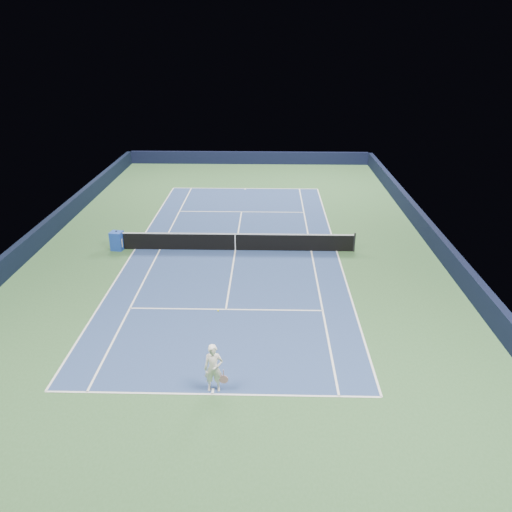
{
  "coord_description": "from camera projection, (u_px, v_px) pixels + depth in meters",
  "views": [
    {
      "loc": [
        1.75,
        -24.82,
        10.7
      ],
      "look_at": [
        1.2,
        -3.0,
        1.0
      ],
      "focal_mm": 35.0,
      "sensor_mm": 36.0,
      "label": 1
    }
  ],
  "objects": [
    {
      "name": "wall_left",
      "position": [
        37.0,
        239.0,
        27.09
      ],
      "size": [
        0.35,
        40.0,
        1.1
      ],
      "primitive_type": "cube",
      "color": "black",
      "rests_on": "ground"
    },
    {
      "name": "sideline_singles_right",
      "position": [
        311.0,
        251.0,
        26.97
      ],
      "size": [
        0.08,
        23.77,
        0.0
      ],
      "primitive_type": "cube",
      "color": "white",
      "rests_on": "ground"
    },
    {
      "name": "sponsor_cube",
      "position": [
        117.0,
        241.0,
        26.95
      ],
      "size": [
        0.71,
        0.66,
        1.02
      ],
      "color": "#1D41AF",
      "rests_on": "ground"
    },
    {
      "name": "wall_far",
      "position": [
        249.0,
        158.0,
        44.95
      ],
      "size": [
        22.0,
        0.35,
        1.1
      ],
      "primitive_type": "cube",
      "color": "black",
      "rests_on": "ground"
    },
    {
      "name": "wall_right",
      "position": [
        438.0,
        243.0,
        26.59
      ],
      "size": [
        0.35,
        40.0,
        1.1
      ],
      "primitive_type": "cube",
      "color": "black",
      "rests_on": "ground"
    },
    {
      "name": "tennis_player",
      "position": [
        214.0,
        368.0,
        16.08
      ],
      "size": [
        0.79,
        1.25,
        2.45
      ],
      "color": "white",
      "rests_on": "ground"
    },
    {
      "name": "center_mark_far",
      "position": [
        245.0,
        189.0,
        37.78
      ],
      "size": [
        0.08,
        0.3,
        0.0
      ],
      "primitive_type": "cube",
      "color": "white",
      "rests_on": "ground"
    },
    {
      "name": "sideline_doubles_left",
      "position": [
        135.0,
        249.0,
        27.19
      ],
      "size": [
        0.08,
        23.77,
        0.0
      ],
      "primitive_type": "cube",
      "color": "white",
      "rests_on": "ground"
    },
    {
      "name": "baseline_far",
      "position": [
        245.0,
        188.0,
        37.92
      ],
      "size": [
        10.97,
        0.08,
        0.0
      ],
      "primitive_type": "cube",
      "color": "white",
      "rests_on": "ground"
    },
    {
      "name": "sideline_singles_left",
      "position": [
        160.0,
        249.0,
        27.16
      ],
      "size": [
        0.08,
        23.77,
        0.0
      ],
      "primitive_type": "cube",
      "color": "white",
      "rests_on": "ground"
    },
    {
      "name": "center_mark_near",
      "position": [
        213.0,
        391.0,
        16.34
      ],
      "size": [
        0.08,
        0.3,
        0.0
      ],
      "primitive_type": "cube",
      "color": "white",
      "rests_on": "ground"
    },
    {
      "name": "service_line_near",
      "position": [
        226.0,
        309.0,
        21.21
      ],
      "size": [
        8.23,
        0.08,
        0.0
      ],
      "primitive_type": "cube",
      "color": "white",
      "rests_on": "ground"
    },
    {
      "name": "service_line_far",
      "position": [
        241.0,
        212.0,
        32.91
      ],
      "size": [
        8.23,
        0.08,
        0.0
      ],
      "primitive_type": "cube",
      "color": "white",
      "rests_on": "ground"
    },
    {
      "name": "tennis_net",
      "position": [
        235.0,
        242.0,
        26.86
      ],
      "size": [
        12.9,
        0.1,
        1.07
      ],
      "color": "black",
      "rests_on": "ground"
    },
    {
      "name": "ground",
      "position": [
        235.0,
        250.0,
        27.07
      ],
      "size": [
        40.0,
        40.0,
        0.0
      ],
      "primitive_type": "plane",
      "color": "#30572F",
      "rests_on": "ground"
    },
    {
      "name": "sideline_doubles_right",
      "position": [
        337.0,
        251.0,
        26.93
      ],
      "size": [
        0.08,
        23.77,
        0.0
      ],
      "primitive_type": "cube",
      "color": "white",
      "rests_on": "ground"
    },
    {
      "name": "baseline_near",
      "position": [
        212.0,
        394.0,
        16.2
      ],
      "size": [
        10.97,
        0.08,
        0.0
      ],
      "primitive_type": "cube",
      "color": "white",
      "rests_on": "ground"
    },
    {
      "name": "center_service_line",
      "position": [
        235.0,
        250.0,
        27.06
      ],
      "size": [
        0.08,
        12.8,
        0.0
      ],
      "primitive_type": "cube",
      "color": "white",
      "rests_on": "ground"
    },
    {
      "name": "court_surface",
      "position": [
        235.0,
        250.0,
        27.06
      ],
      "size": [
        10.97,
        23.77,
        0.01
      ],
      "primitive_type": "cube",
      "color": "navy",
      "rests_on": "ground"
    }
  ]
}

